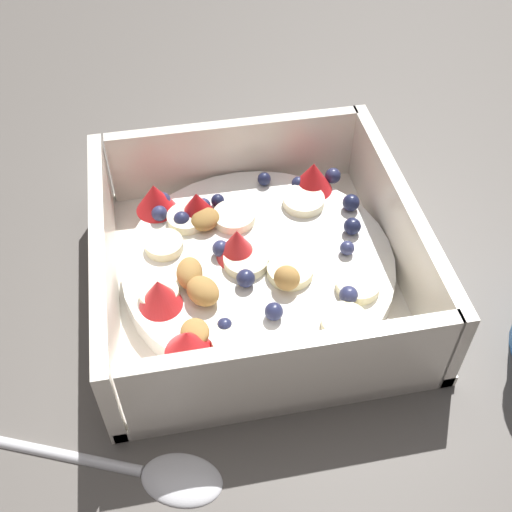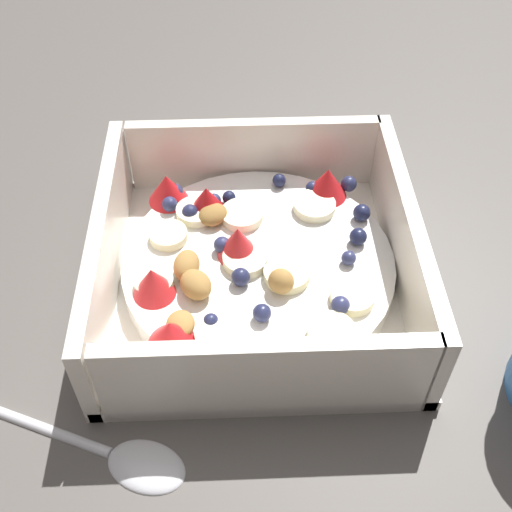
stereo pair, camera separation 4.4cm
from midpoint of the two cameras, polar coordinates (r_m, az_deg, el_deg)
The scene contains 3 objects.
ground_plane at distance 0.45m, azimuth 3.05°, elevation -3.80°, with size 2.40×2.40×0.00m, color #56514C.
fruit_bowl at distance 0.45m, azimuth 2.53°, elevation -0.73°, with size 0.22×0.22×0.07m.
spoon at distance 0.39m, azimuth -10.24°, elevation -16.96°, with size 0.08×0.17×0.01m.
Camera 2 is at (0.29, -0.01, 0.35)m, focal length 44.32 mm.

